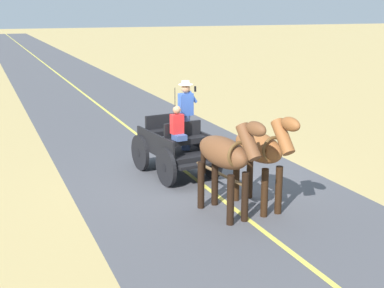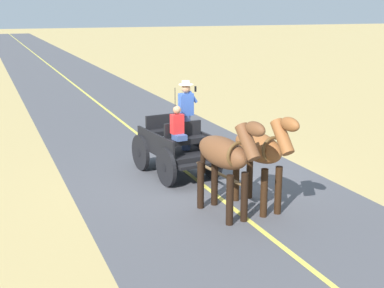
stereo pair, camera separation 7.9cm
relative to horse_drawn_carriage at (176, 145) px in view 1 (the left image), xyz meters
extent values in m
plane|color=tan|center=(-0.30, 0.47, -0.82)|extent=(200.00, 200.00, 0.00)
cube|color=#4C4C51|center=(-0.30, 0.47, -0.81)|extent=(6.31, 160.00, 0.01)
cube|color=#DBCC4C|center=(-0.30, 0.47, -0.81)|extent=(0.12, 160.00, 0.00)
cube|color=black|center=(0.01, -0.08, -0.16)|extent=(1.48, 2.34, 0.12)
cube|color=black|center=(-0.55, -0.16, 0.12)|extent=(0.33, 2.08, 0.44)
cube|color=black|center=(0.58, -0.01, 0.12)|extent=(0.33, 2.08, 0.44)
cube|color=black|center=(-0.14, 1.13, -0.26)|extent=(1.10, 0.38, 0.08)
cube|color=black|center=(0.17, -1.27, -0.34)|extent=(0.74, 0.29, 0.06)
cube|color=black|center=(-0.06, 0.52, 0.22)|extent=(1.06, 0.49, 0.14)
cube|color=black|center=(-0.04, 0.34, 0.44)|extent=(1.02, 0.21, 0.44)
cube|color=black|center=(0.08, -0.57, 0.22)|extent=(1.06, 0.49, 0.14)
cube|color=black|center=(0.10, -0.75, 0.44)|extent=(1.02, 0.21, 0.44)
cylinder|color=black|center=(-0.73, 0.60, -0.34)|extent=(0.22, 0.96, 0.96)
cylinder|color=black|center=(-0.73, 0.60, -0.34)|extent=(0.15, 0.23, 0.21)
cylinder|color=black|center=(0.56, 0.77, -0.34)|extent=(0.22, 0.96, 0.96)
cylinder|color=black|center=(0.56, 0.77, -0.34)|extent=(0.15, 0.23, 0.21)
cylinder|color=black|center=(-0.53, -0.93, -0.34)|extent=(0.22, 0.96, 0.96)
cylinder|color=black|center=(-0.53, -0.93, -0.34)|extent=(0.15, 0.23, 0.21)
cylinder|color=black|center=(0.76, -0.76, -0.34)|extent=(0.22, 0.96, 0.96)
cylinder|color=black|center=(0.76, -0.76, -0.34)|extent=(0.15, 0.23, 0.21)
cylinder|color=brown|center=(-0.27, 2.10, -0.21)|extent=(0.33, 1.99, 0.07)
cylinder|color=black|center=(0.23, 0.56, 0.92)|extent=(0.02, 0.02, 1.30)
cylinder|color=#384C7F|center=(-0.18, 0.23, 0.35)|extent=(0.22, 0.22, 0.90)
cube|color=#2D4C99|center=(-0.18, 0.23, 1.08)|extent=(0.37, 0.26, 0.56)
sphere|color=#9E7051|center=(-0.18, 0.23, 1.48)|extent=(0.22, 0.22, 0.22)
cylinder|color=beige|center=(-0.18, 0.23, 1.58)|extent=(0.36, 0.36, 0.01)
cylinder|color=beige|center=(-0.18, 0.23, 1.63)|extent=(0.20, 0.20, 0.10)
cylinder|color=#2D4C99|center=(-0.36, 0.24, 1.26)|extent=(0.27, 0.11, 0.32)
cube|color=black|center=(-0.42, 0.25, 1.46)|extent=(0.03, 0.07, 0.14)
cube|color=#384C7F|center=(0.17, 0.67, 0.36)|extent=(0.32, 0.35, 0.14)
cube|color=red|center=(0.18, 0.55, 0.67)|extent=(0.32, 0.24, 0.48)
sphere|color=#9E7051|center=(0.18, 0.55, 1.02)|extent=(0.20, 0.20, 0.20)
ellipsoid|color=brown|center=(-0.82, 2.83, 0.55)|extent=(0.72, 1.61, 0.64)
cylinder|color=black|center=(-1.06, 3.36, -0.29)|extent=(0.15, 0.15, 1.05)
cylinder|color=black|center=(-0.69, 3.40, -0.29)|extent=(0.15, 0.15, 1.05)
cylinder|color=black|center=(-0.95, 2.27, -0.29)|extent=(0.15, 0.15, 1.05)
cylinder|color=black|center=(-0.58, 2.31, -0.29)|extent=(0.15, 0.15, 1.05)
cylinder|color=brown|center=(-0.91, 3.67, 0.95)|extent=(0.32, 0.67, 0.73)
ellipsoid|color=brown|center=(-0.93, 3.89, 1.26)|extent=(0.27, 0.56, 0.28)
cube|color=black|center=(-0.90, 3.65, 0.99)|extent=(0.11, 0.51, 0.56)
cylinder|color=black|center=(-0.74, 2.10, 0.25)|extent=(0.11, 0.11, 0.70)
torus|color=brown|center=(-0.88, 3.38, 0.63)|extent=(0.55, 0.13, 0.55)
ellipsoid|color=brown|center=(0.07, 2.95, 0.55)|extent=(0.82, 1.63, 0.64)
cylinder|color=black|center=(-0.20, 3.46, -0.29)|extent=(0.15, 0.15, 1.05)
cylinder|color=black|center=(0.15, 3.52, -0.29)|extent=(0.15, 0.15, 1.05)
cylinder|color=black|center=(-0.02, 2.38, -0.29)|extent=(0.15, 0.15, 1.05)
cylinder|color=black|center=(0.34, 2.44, -0.29)|extent=(0.15, 0.15, 1.05)
cylinder|color=brown|center=(-0.08, 3.78, 0.95)|extent=(0.37, 0.68, 0.73)
ellipsoid|color=brown|center=(-0.11, 4.00, 1.26)|extent=(0.31, 0.57, 0.28)
cube|color=black|center=(-0.07, 3.76, 0.99)|extent=(0.14, 0.51, 0.56)
cylinder|color=black|center=(0.19, 2.22, 0.25)|extent=(0.11, 0.11, 0.70)
torus|color=brown|center=(-0.03, 3.49, 0.63)|extent=(0.55, 0.16, 0.55)
camera|label=1|loc=(4.64, 12.54, 3.48)|focal=49.87mm
camera|label=2|loc=(4.57, 12.57, 3.48)|focal=49.87mm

